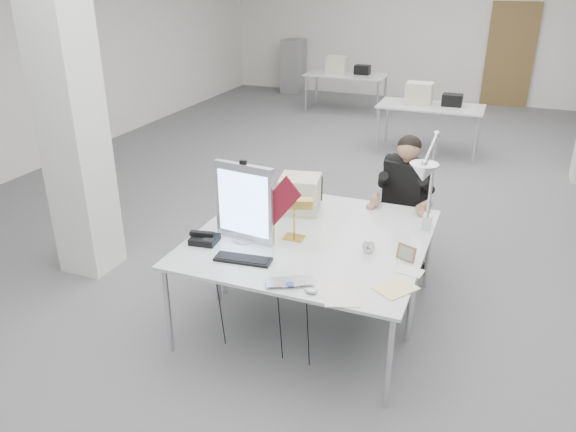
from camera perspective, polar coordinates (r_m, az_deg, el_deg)
name	(u,v)px	position (r m, az deg, el deg)	size (l,w,h in m)	color
room_shell	(384,73)	(6.23, 9.72, 14.11)	(10.04, 14.04, 3.24)	#59595C
desk_main	(291,263)	(4.13, 0.28, -4.76)	(1.80, 0.90, 0.03)	silver
desk_second	(328,216)	(4.89, 4.10, -0.03)	(1.80, 0.90, 0.03)	silver
bg_desk_a	(431,106)	(9.16, 14.31, 10.74)	(1.60, 0.80, 0.03)	silver
bg_desk_b	(346,75)	(11.67, 5.94, 14.07)	(1.60, 0.80, 0.03)	silver
filing_cabinet	(293,66)	(13.58, 0.54, 14.98)	(0.45, 0.55, 1.20)	gray
office_chair	(404,218)	(5.53, 11.65, -0.21)	(0.50, 0.50, 1.02)	black
seated_person	(406,182)	(5.33, 11.90, 3.41)	(0.43, 0.54, 0.81)	black
monitor	(244,203)	(4.33, -4.44, 1.35)	(0.50, 0.05, 0.62)	silver
pennant	(279,202)	(4.16, -0.93, 1.39)	(0.44, 0.01, 0.18)	maroon
keyboard	(243,259)	(4.14, -4.60, -4.41)	(0.42, 0.14, 0.02)	black
laptop	(290,286)	(3.79, 0.21, -7.14)	(0.32, 0.21, 0.03)	#B2B2B7
mouse	(311,291)	(3.74, 2.36, -7.59)	(0.09, 0.06, 0.04)	#B9BABE
bankers_lamp	(294,221)	(4.39, 0.65, -0.54)	(0.26, 0.11, 0.30)	gold
desk_phone	(205,239)	(4.43, -8.47, -2.36)	(0.20, 0.18, 0.05)	black
picture_frame_left	(232,228)	(4.52, -5.76, -1.21)	(0.15, 0.01, 0.12)	#A67E47
picture_frame_right	(406,253)	(4.20, 11.91, -3.68)	(0.15, 0.01, 0.12)	olive
desk_clock	(369,247)	(4.26, 8.18, -3.10)	(0.10, 0.10, 0.03)	silver
paper_stack_a	(341,294)	(3.75, 5.40, -7.86)	(0.23, 0.32, 0.01)	silver
paper_stack_b	(396,288)	(3.85, 10.91, -7.24)	(0.19, 0.27, 0.01)	#FFE398
paper_stack_c	(410,271)	(4.08, 12.24, -5.49)	(0.19, 0.13, 0.01)	white
beige_monitor	(300,194)	(4.90, 1.21, 2.24)	(0.34, 0.32, 0.32)	beige
architect_lamp	(427,191)	(4.37, 13.91, 2.50)	(0.23, 0.66, 0.85)	silver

